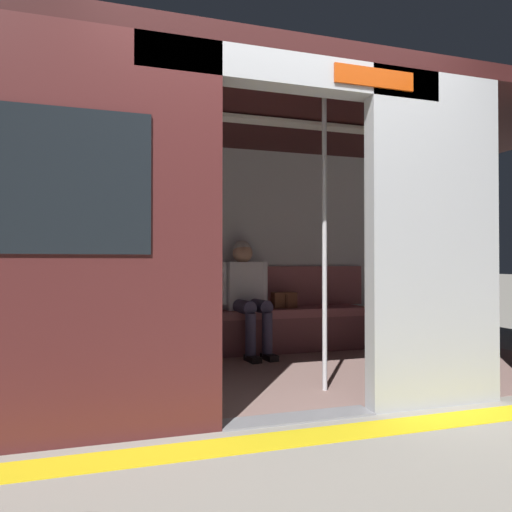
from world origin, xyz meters
TOP-DOWN VIEW (x-y plane):
  - ground_plane at (0.00, 0.00)m, footprint 60.00×60.00m
  - platform_edge_strip at (0.00, 0.30)m, footprint 8.00×0.24m
  - train_car at (0.07, -1.12)m, footprint 6.40×2.56m
  - bench_seat at (0.00, -2.05)m, footprint 3.23×0.44m
  - person_seated at (-0.24, -2.00)m, footprint 0.55×0.71m
  - handbag at (-0.70, -2.10)m, footprint 0.26×0.15m
  - book at (0.10, -2.08)m, footprint 0.15×0.22m
  - grab_pole_door at (0.43, -0.45)m, footprint 0.04×0.04m
  - grab_pole_far at (-0.43, -0.52)m, footprint 0.04×0.04m

SIDE VIEW (x-z plane):
  - ground_plane at x=0.00m, z-range 0.00..0.00m
  - platform_edge_strip at x=0.00m, z-range 0.00..0.01m
  - bench_seat at x=0.00m, z-range 0.12..0.58m
  - book at x=0.10m, z-range 0.46..0.49m
  - handbag at x=-0.70m, z-range 0.46..0.63m
  - person_seated at x=-0.24m, z-range 0.09..1.27m
  - grab_pole_door at x=0.43m, z-range 0.00..2.20m
  - grab_pole_far at x=-0.43m, z-range 0.00..2.20m
  - train_car at x=0.07m, z-range 0.36..2.70m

